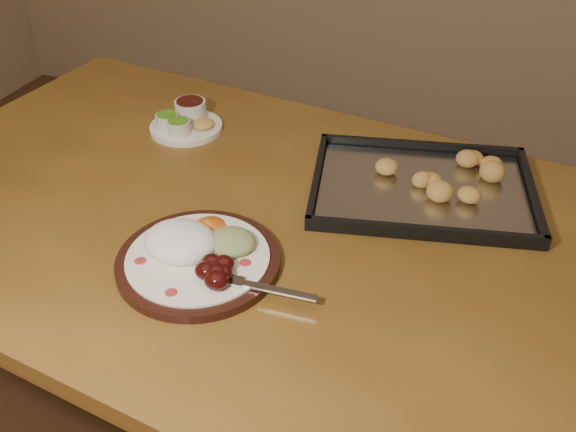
% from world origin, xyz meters
% --- Properties ---
extents(dining_table, '(1.59, 1.06, 0.75)m').
position_xyz_m(dining_table, '(0.03, 0.29, 0.65)').
color(dining_table, brown).
rests_on(dining_table, ground).
extents(dinner_plate, '(0.35, 0.27, 0.06)m').
position_xyz_m(dinner_plate, '(0.00, 0.13, 0.77)').
color(dinner_plate, black).
rests_on(dinner_plate, dining_table).
extents(condiment_saucer, '(0.16, 0.16, 0.05)m').
position_xyz_m(condiment_saucer, '(-0.24, 0.54, 0.77)').
color(condiment_saucer, white).
rests_on(condiment_saucer, dining_table).
extents(baking_tray, '(0.48, 0.39, 0.04)m').
position_xyz_m(baking_tray, '(0.30, 0.48, 0.76)').
color(baking_tray, black).
rests_on(baking_tray, dining_table).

